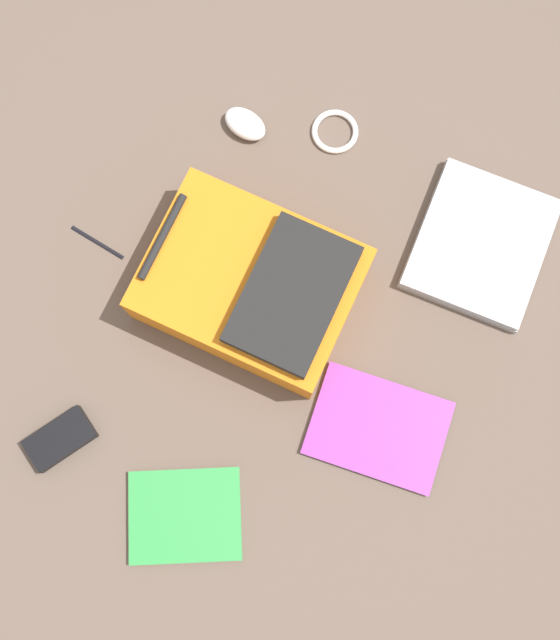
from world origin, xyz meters
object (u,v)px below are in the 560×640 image
book_comic (378,428)px  power_brick (60,439)px  computer_mouse (245,124)px  cable_coil (335,132)px  laptop (481,244)px  pen_black (97,242)px  book_blue (185,515)px  backpack (254,285)px

book_comic → power_brick: size_ratio=2.09×
computer_mouse → cable_coil: bearing=-57.6°
laptop → computer_mouse: computer_mouse is taller
laptop → book_comic: 0.45m
cable_coil → pen_black: bearing=136.7°
book_comic → power_brick: power_brick is taller
book_comic → book_blue: bearing=134.4°
power_brick → pen_black: (0.41, 0.10, -0.01)m
cable_coil → pen_black: 0.57m
computer_mouse → cable_coil: (0.06, -0.19, -0.01)m
book_comic → backpack: bearing=62.1°
computer_mouse → book_blue: bearing=-151.8°
backpack → pen_black: backpack is taller
cable_coil → backpack: bearing=174.9°
power_brick → cable_coil: bearing=-19.7°
book_comic → cable_coil: bearing=27.4°
laptop → computer_mouse: bearing=82.0°
backpack → book_comic: backpack is taller
laptop → cable_coil: 0.40m
laptop → computer_mouse: 0.57m
book_comic → cable_coil: same height
pen_black → laptop: bearing=-70.0°
power_brick → pen_black: bearing=13.3°
computer_mouse → pen_black: (-0.36, 0.20, -0.01)m
book_comic → computer_mouse: computer_mouse is taller
backpack → power_brick: size_ratio=3.28×
pen_black → computer_mouse: bearing=-29.5°
computer_mouse → cable_coil: size_ratio=0.96×
backpack → book_comic: size_ratio=1.57×
backpack → laptop: bearing=-57.4°
backpack → laptop: backpack is taller
backpack → laptop: (0.26, -0.41, -0.05)m
computer_mouse → book_comic: bearing=-121.3°
backpack → power_brick: 0.50m
laptop → backpack: bearing=122.6°
book_blue → book_comic: bearing=-45.6°
laptop → power_brick: laptop is taller
laptop → power_brick: 0.96m
laptop → book_blue: 0.83m
book_blue → pen_black: size_ratio=2.09×
laptop → pen_black: size_ratio=2.38×
backpack → power_brick: bearing=148.6°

